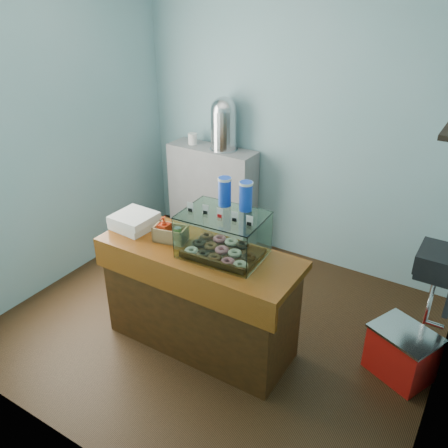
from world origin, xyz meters
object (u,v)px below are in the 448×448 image
Objects in this scene: display_case at (225,232)px; coffee_urn at (224,122)px; red_cooler at (402,353)px; counter at (200,297)px.

display_case is 1.12× the size of coffee_urn.
coffee_urn is at bearing 178.42° from red_cooler.
coffee_urn is (-0.95, 1.51, 0.32)m from display_case.
display_case is 1.82m from coffee_urn.
coffee_urn is at bearing 115.52° from counter.
red_cooler is (2.26, -1.08, -1.19)m from coffee_urn.
display_case is (0.19, 0.08, 0.62)m from counter.
red_cooler is (1.50, 0.51, -0.25)m from counter.
counter is 2.82× the size of red_cooler.
coffee_urn reaches higher than counter.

